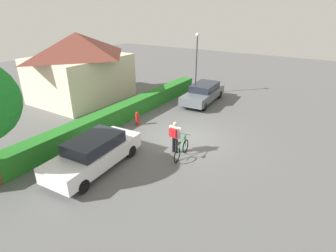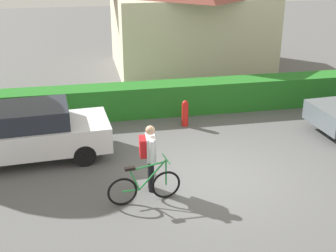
{
  "view_description": "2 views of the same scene",
  "coord_description": "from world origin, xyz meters",
  "px_view_note": "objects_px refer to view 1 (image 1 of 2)",
  "views": [
    {
      "loc": [
        -11.27,
        -6.1,
        6.32
      ],
      "look_at": [
        -0.73,
        0.65,
        0.81
      ],
      "focal_mm": 28.78,
      "sensor_mm": 36.0,
      "label": 1
    },
    {
      "loc": [
        -3.01,
        -9.31,
        5.33
      ],
      "look_at": [
        -1.02,
        0.74,
        1.09
      ],
      "focal_mm": 48.94,
      "sensor_mm": 36.0,
      "label": 2
    }
  ],
  "objects_px": {
    "parked_car_far": "(203,93)",
    "bicycle": "(181,150)",
    "person_rider": "(175,135)",
    "street_lamp": "(197,56)",
    "fire_hydrant": "(137,118)",
    "parked_car_near": "(95,153)"
  },
  "relations": [
    {
      "from": "street_lamp",
      "to": "person_rider",
      "type": "bearing_deg",
      "value": -158.35
    },
    {
      "from": "parked_car_near",
      "to": "street_lamp",
      "type": "relative_size",
      "value": 0.98
    },
    {
      "from": "parked_car_far",
      "to": "person_rider",
      "type": "xyz_separation_m",
      "value": [
        -7.51,
        -2.15,
        0.24
      ]
    },
    {
      "from": "person_rider",
      "to": "street_lamp",
      "type": "relative_size",
      "value": 0.34
    },
    {
      "from": "parked_car_near",
      "to": "fire_hydrant",
      "type": "xyz_separation_m",
      "value": [
        4.61,
        1.42,
        -0.33
      ]
    },
    {
      "from": "person_rider",
      "to": "parked_car_far",
      "type": "bearing_deg",
      "value": 15.94
    },
    {
      "from": "parked_car_near",
      "to": "person_rider",
      "type": "distance_m",
      "value": 3.65
    },
    {
      "from": "person_rider",
      "to": "fire_hydrant",
      "type": "height_order",
      "value": "person_rider"
    },
    {
      "from": "parked_car_near",
      "to": "person_rider",
      "type": "height_order",
      "value": "person_rider"
    },
    {
      "from": "street_lamp",
      "to": "fire_hydrant",
      "type": "distance_m",
      "value": 7.87
    },
    {
      "from": "parked_car_near",
      "to": "parked_car_far",
      "type": "xyz_separation_m",
      "value": [
        10.47,
        0.0,
        -0.04
      ]
    },
    {
      "from": "street_lamp",
      "to": "fire_hydrant",
      "type": "relative_size",
      "value": 5.72
    },
    {
      "from": "parked_car_far",
      "to": "person_rider",
      "type": "distance_m",
      "value": 7.82
    },
    {
      "from": "bicycle",
      "to": "person_rider",
      "type": "relative_size",
      "value": 1.03
    },
    {
      "from": "parked_car_far",
      "to": "bicycle",
      "type": "xyz_separation_m",
      "value": [
        -7.7,
        -2.62,
        -0.34
      ]
    },
    {
      "from": "parked_car_near",
      "to": "street_lamp",
      "type": "xyz_separation_m",
      "value": [
        12.05,
        1.47,
        2.21
      ]
    },
    {
      "from": "parked_car_far",
      "to": "street_lamp",
      "type": "xyz_separation_m",
      "value": [
        1.59,
        1.47,
        2.25
      ]
    },
    {
      "from": "parked_car_near",
      "to": "fire_hydrant",
      "type": "distance_m",
      "value": 4.84
    },
    {
      "from": "parked_car_near",
      "to": "parked_car_far",
      "type": "distance_m",
      "value": 10.47
    },
    {
      "from": "bicycle",
      "to": "parked_car_near",
      "type": "bearing_deg",
      "value": 136.58
    },
    {
      "from": "parked_car_near",
      "to": "fire_hydrant",
      "type": "bearing_deg",
      "value": 17.12
    },
    {
      "from": "bicycle",
      "to": "parked_car_far",
      "type": "bearing_deg",
      "value": 18.82
    }
  ]
}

